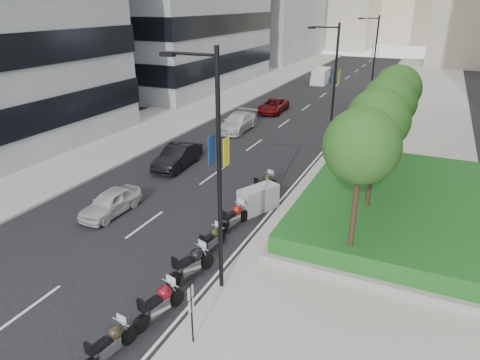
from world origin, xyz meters
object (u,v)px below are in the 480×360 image
Objects in this scene: car_d at (273,106)px; lamp_post_2 at (373,56)px; motorcycle_6 at (264,184)px; motorcycle_1 at (160,303)px; motorcycle_5 at (258,199)px; motorcycle_3 at (212,239)px; parking_sign at (191,308)px; car_b at (178,156)px; delivery_van at (321,77)px; lamp_post_0 at (215,165)px; motorcycle_0 at (110,343)px; motorcycle_4 at (234,217)px; car_c at (238,122)px; car_a at (111,202)px; motorcycle_2 at (192,264)px; lamp_post_1 at (332,84)px.

lamp_post_2 is at bearing 40.50° from car_d.
car_d is at bearing 36.52° from motorcycle_6.
motorcycle_1 is 0.97× the size of motorcycle_5.
parking_sign is at bearing -149.67° from motorcycle_3.
delivery_van reaches higher than car_b.
motorcycle_3 is 10.79m from car_b.
delivery_van is at bearing 16.91° from motorcycle_3.
delivery_van is (-7.96, 45.56, -4.16)m from lamp_post_0.
motorcycle_0 is at bearing -80.52° from car_d.
motorcycle_4 is 0.44× the size of car_c.
lamp_post_0 is 4.47× the size of motorcycle_3.
motorcycle_5 is (0.28, 11.26, 0.10)m from motorcycle_0.
car_b is at bearing -94.28° from delivery_van.
delivery_van reaches higher than car_c.
motorcycle_5 is at bearing 7.67° from motorcycle_0.
delivery_van is (-8.62, 48.56, -0.55)m from parking_sign.
car_a is (-8.58, 6.27, -0.82)m from parking_sign.
lamp_post_0 is 3.73× the size of motorcycle_5.
car_a is (-7.93, 3.27, -4.43)m from lamp_post_0.
car_b is (-8.44, -24.46, -4.32)m from lamp_post_2.
parking_sign is 2.69m from motorcycle_0.
car_c is at bearing 30.45° from motorcycle_1.
motorcycle_4 is 4.43m from motorcycle_6.
motorcycle_1 is at bearing -72.72° from car_c.
parking_sign reaches higher than car_d.
car_c is at bearing -119.79° from lamp_post_2.
lamp_post_2 is at bearing 22.71° from motorcycle_5.
car_c is at bearing 25.26° from motorcycle_0.
motorcycle_0 is 0.57× the size of car_a.
motorcycle_0 is 0.93× the size of motorcycle_2.
motorcycle_1 is 0.49× the size of delivery_van.
parking_sign reaches higher than motorcycle_5.
motorcycle_2 is 0.51× the size of car_b.
lamp_post_0 reaches higher than motorcycle_1.
motorcycle_2 is (-1.91, 3.17, -0.82)m from parking_sign.
lamp_post_1 is 4.19× the size of motorcycle_0.
car_a is 0.79× the size of car_d.
motorcycle_6 is at bearing -101.47° from lamp_post_1.
parking_sign is 1.12× the size of motorcycle_4.
parking_sign is (0.66, -3.00, -3.61)m from lamp_post_0.
lamp_post_2 reaches higher than motorcycle_5.
motorcycle_6 is at bearing 15.05° from motorcycle_1.
parking_sign is 1.24× the size of motorcycle_3.
motorcycle_6 is (-0.16, 4.42, -0.02)m from motorcycle_4.
car_b is 0.89× the size of car_c.
motorcycle_0 is 1.01× the size of motorcycle_6.
motorcycle_2 is 45.88m from delivery_van.
car_a is (-6.89, 5.61, 0.01)m from motorcycle_1.
parking_sign reaches higher than car_c.
motorcycle_4 is 1.05× the size of motorcycle_6.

